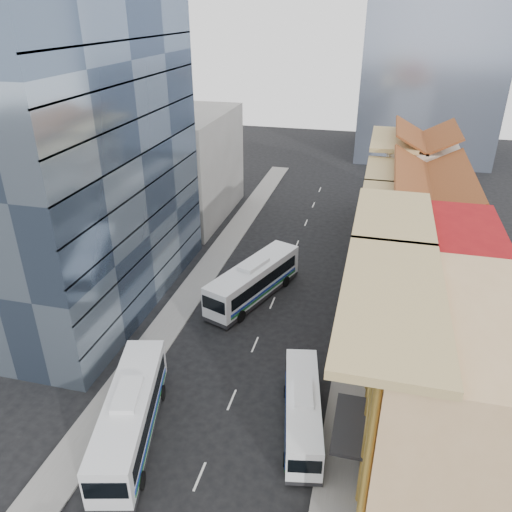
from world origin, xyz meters
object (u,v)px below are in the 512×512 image
(office_tower, at_px, (79,150))
(shophouse_tan, at_px, (446,398))
(bus_left_near, at_px, (130,415))
(bus_left_far, at_px, (254,280))
(bus_right, at_px, (302,409))

(office_tower, bearing_deg, shophouse_tan, -24.30)
(shophouse_tan, height_order, office_tower, office_tower)
(bus_left_near, bearing_deg, office_tower, 111.17)
(bus_left_near, relative_size, bus_left_far, 0.97)
(office_tower, relative_size, bus_right, 2.99)
(office_tower, relative_size, bus_left_near, 2.44)
(shophouse_tan, height_order, bus_left_far, shophouse_tan)
(bus_left_near, bearing_deg, bus_right, 3.91)
(bus_left_near, bearing_deg, shophouse_tan, -8.55)
(shophouse_tan, bearing_deg, bus_left_far, 132.50)
(office_tower, distance_m, bus_left_near, 23.64)
(office_tower, height_order, bus_left_near, office_tower)
(bus_left_near, distance_m, bus_left_far, 19.84)
(office_tower, bearing_deg, bus_left_near, -54.34)
(shophouse_tan, xyz_separation_m, bus_left_far, (-16.05, 17.51, -3.97))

